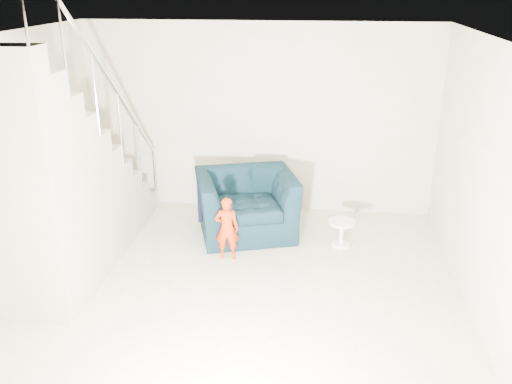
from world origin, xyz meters
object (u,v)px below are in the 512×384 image
armchair (246,204)px  staircase (59,196)px  toddler (227,228)px  side_table (342,229)px

armchair → staircase: bearing=-163.7°
armchair → staircase: 2.39m
toddler → armchair: bearing=-105.3°
armchair → toddler: armchair is taller
armchair → staircase: (-1.94, -1.30, 0.53)m
toddler → side_table: 1.50m
toddler → staircase: bearing=11.1°
staircase → side_table: bearing=18.2°
armchair → staircase: size_ratio=0.35×
armchair → side_table: (1.27, -0.25, -0.18)m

